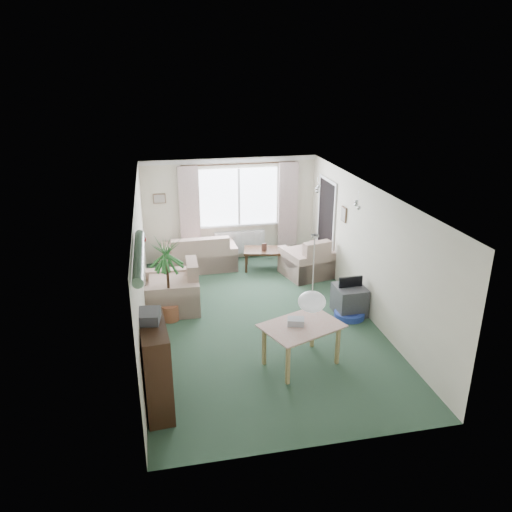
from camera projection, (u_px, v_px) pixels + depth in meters
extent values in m
plane|color=#294432|center=(259.00, 321.00, 9.03)|extent=(6.50, 6.50, 0.00)
cube|color=white|center=(239.00, 197.00, 11.49)|extent=(1.80, 0.03, 1.30)
cube|color=black|center=(239.00, 164.00, 11.14)|extent=(2.60, 0.03, 0.03)
cube|color=beige|center=(190.00, 210.00, 11.26)|extent=(0.45, 0.08, 2.00)
cube|color=beige|center=(288.00, 205.00, 11.69)|extent=(0.45, 0.08, 2.00)
cube|color=white|center=(240.00, 242.00, 11.84)|extent=(1.20, 0.10, 0.55)
cube|color=black|center=(326.00, 226.00, 11.06)|extent=(0.03, 0.95, 2.00)
sphere|color=white|center=(312.00, 302.00, 6.44)|extent=(0.36, 0.36, 0.36)
cylinder|color=#196626|center=(139.00, 256.00, 5.75)|extent=(1.60, 1.60, 0.12)
sphere|color=silver|center=(318.00, 186.00, 9.31)|extent=(0.20, 0.20, 0.20)
sphere|color=silver|center=(358.00, 202.00, 8.26)|extent=(0.20, 0.20, 0.20)
cube|color=brown|center=(159.00, 198.00, 11.13)|extent=(0.28, 0.03, 0.22)
cube|color=brown|center=(344.00, 214.00, 9.95)|extent=(0.03, 0.24, 0.30)
cube|color=beige|center=(199.00, 251.00, 11.25)|extent=(1.65, 0.90, 0.82)
cube|color=beige|center=(308.00, 256.00, 10.87)|extent=(1.18, 1.14, 0.88)
cube|color=beige|center=(172.00, 286.00, 9.36)|extent=(1.01, 1.06, 0.93)
cube|color=black|center=(267.00, 259.00, 11.28)|extent=(1.12, 0.77, 0.46)
cube|color=brown|center=(264.00, 247.00, 11.13)|extent=(0.12, 0.05, 0.16)
cube|color=black|center=(156.00, 367.00, 6.58)|extent=(0.41, 1.03, 1.23)
cube|color=#3A3A3F|center=(149.00, 316.00, 6.44)|extent=(0.32, 0.38, 0.14)
cylinder|color=#1E5827|center=(168.00, 280.00, 8.80)|extent=(0.87, 0.87, 1.59)
cube|color=#9B7754|center=(301.00, 345.00, 7.62)|extent=(1.24, 1.04, 0.66)
cube|color=#B0B1BB|center=(296.00, 322.00, 7.50)|extent=(0.29, 0.24, 0.12)
cube|color=#323237|center=(349.00, 300.00, 9.24)|extent=(0.55, 0.60, 0.53)
cylinder|color=navy|center=(349.00, 314.00, 9.15)|extent=(0.57, 0.57, 0.11)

